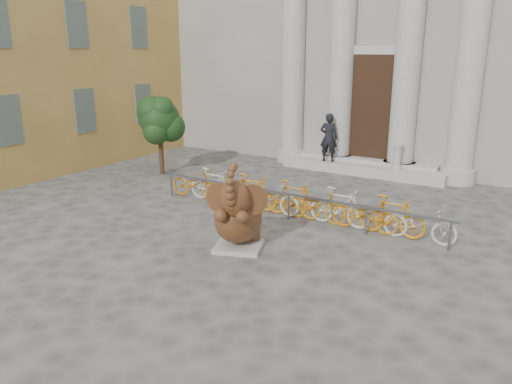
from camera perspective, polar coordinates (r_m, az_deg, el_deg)
The scene contains 9 objects.
ground at distance 10.80m, azimuth -5.65°, elevation -7.99°, with size 80.00×80.00×0.00m, color #474442.
classical_building at distance 23.56m, azimuth 17.97°, elevation 19.20°, with size 22.00×10.70×12.00m.
entrance_steps at distance 18.69m, azimuth 12.15°, elevation 2.68°, with size 6.00×1.20×0.36m, color #A8A59E.
ochre_building at distance 23.59m, azimuth -23.46°, elevation 18.72°, with size 8.00×14.00×12.00m, color tan.
elephant_statue at distance 11.16m, azimuth -2.08°, elevation -2.94°, with size 1.40×1.65×2.08m.
bike_rack at distance 13.44m, azimuth 4.28°, elevation -0.80°, with size 8.59×0.53×1.00m.
tree at distance 18.10m, azimuth -10.94°, elevation 8.05°, with size 1.62×1.48×2.81m.
pedestrian at distance 18.62m, azimuth 8.30°, elevation 6.19°, with size 0.65×0.43×1.79m, color black.
balustrade_post at distance 17.90m, azimuth 15.83°, elevation 3.78°, with size 0.37×0.37×0.89m.
Camera 1 is at (6.09, -7.77, 4.38)m, focal length 35.00 mm.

